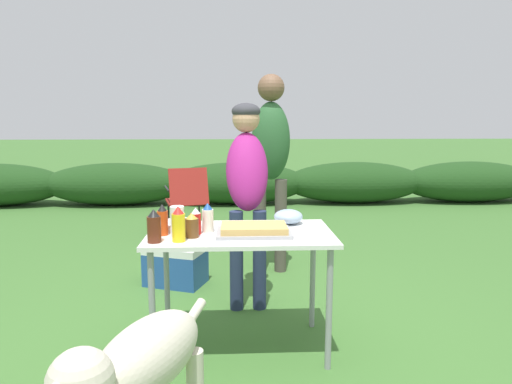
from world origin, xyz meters
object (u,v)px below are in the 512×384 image
mayo_bottle (208,218)px  standing_person_in_olive_jacket (247,178)px  cooler_box (176,265)px  standing_person_in_gray_fleece (271,153)px  beer_bottle (192,226)px  food_tray (254,230)px  mustard_bottle (179,225)px  mixing_bowl (288,217)px  bbq_sauce_bottle (154,227)px  ketchup_bottle (196,221)px  paper_cup_stack (177,222)px  hot_sauce_bottle (163,220)px  folding_table (241,244)px  camp_chair_green_behind_table (187,196)px  dog (140,370)px  plate_stack (180,225)px

mayo_bottle → standing_person_in_olive_jacket: size_ratio=0.12×
standing_person_in_olive_jacket → cooler_box: (-0.61, 0.44, -0.80)m
standing_person_in_gray_fleece → beer_bottle: bearing=-106.6°
food_tray → mustard_bottle: size_ratio=2.18×
beer_bottle → mixing_bowl: bearing=28.1°
mustard_bottle → beer_bottle: (0.06, 0.09, -0.03)m
food_tray → bbq_sauce_bottle: bearing=-164.7°
ketchup_bottle → mayo_bottle: bearing=34.8°
paper_cup_stack → standing_person_in_gray_fleece: size_ratio=0.10×
cooler_box → mayo_bottle: bearing=-53.0°
hot_sauce_bottle → food_tray: bearing=-0.9°
folding_table → mayo_bottle: bearing=176.2°
hot_sauce_bottle → beer_bottle: 0.19m
mixing_bowl → folding_table: bearing=-146.9°
folding_table → standing_person_in_gray_fleece: size_ratio=0.61×
hot_sauce_bottle → camp_chair_green_behind_table: size_ratio=0.22×
beer_bottle → dog: size_ratio=0.16×
food_tray → beer_bottle: (-0.36, -0.05, 0.04)m
mixing_bowl → paper_cup_stack: size_ratio=1.05×
beer_bottle → camp_chair_green_behind_table: (-0.34, 3.01, -0.34)m
ketchup_bottle → cooler_box: bearing=103.6°
plate_stack → mixing_bowl: (0.68, 0.10, 0.02)m
camp_chair_green_behind_table → cooler_box: size_ratio=1.49×
folding_table → beer_bottle: 0.33m
dog → cooler_box: dog is taller
folding_table → standing_person_in_olive_jacket: size_ratio=0.72×
bbq_sauce_bottle → dog: size_ratio=0.21×
folding_table → hot_sauce_bottle: bearing=-173.7°
folding_table → mustard_bottle: mustard_bottle is taller
food_tray → camp_chair_green_behind_table: (-0.70, 2.96, -0.30)m
plate_stack → standing_person_in_gray_fleece: size_ratio=0.14×
standing_person_in_gray_fleece → dog: standing_person_in_gray_fleece is taller
bbq_sauce_bottle → standing_person_in_gray_fleece: standing_person_in_gray_fleece is taller
food_tray → mayo_bottle: bearing=165.4°
mixing_bowl → beer_bottle: (-0.59, -0.32, 0.02)m
bbq_sauce_bottle → plate_stack: bearing=71.1°
food_tray → standing_person_in_gray_fleece: (0.22, 1.50, 0.34)m
bbq_sauce_bottle → standing_person_in_gray_fleece: (0.77, 1.65, 0.28)m
mustard_bottle → cooler_box: size_ratio=0.36×
plate_stack → mustard_bottle: bearing=-85.0°
camp_chair_green_behind_table → folding_table: bearing=-92.0°
cooler_box → standing_person_in_gray_fleece: bearing=39.4°
dog → hot_sauce_bottle: bearing=-62.2°
standing_person_in_gray_fleece → camp_chair_green_behind_table: (-0.92, 1.46, -0.64)m
mixing_bowl → dog: mixing_bowl is taller
standing_person_in_gray_fleece → camp_chair_green_behind_table: 1.84m
mustard_bottle → bbq_sauce_bottle: bearing=-175.0°
paper_cup_stack → camp_chair_green_behind_table: (-0.26, 2.99, -0.36)m
hot_sauce_bottle → cooler_box: hot_sauce_bottle is taller
dog → cooler_box: bearing=-61.9°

